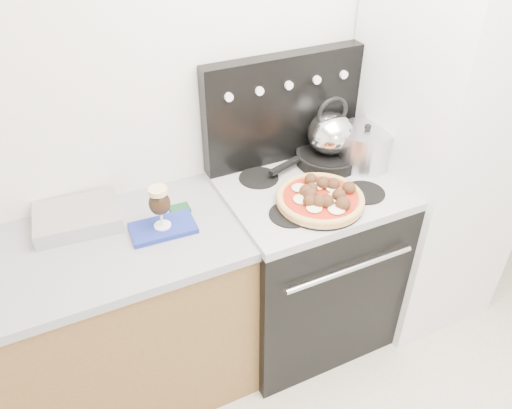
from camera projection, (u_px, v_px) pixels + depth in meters
room_shell at (460, 257)px, 1.33m from camera, size 3.52×3.01×2.52m
base_cabinet at (76, 340)px, 2.12m from camera, size 1.45×0.60×0.86m
countertop at (50, 263)px, 1.86m from camera, size 1.48×0.63×0.04m
stove_body at (304, 265)px, 2.48m from camera, size 0.76×0.65×0.88m
cooktop at (310, 189)px, 2.21m from camera, size 0.76×0.65×0.04m
backguard at (283, 109)px, 2.25m from camera, size 0.76×0.08×0.50m
fridge at (439, 148)px, 2.40m from camera, size 0.64×0.68×1.90m
foil_sheet at (78, 217)px, 1.99m from camera, size 0.35×0.27×0.07m
oven_mitt at (163, 228)px, 1.97m from camera, size 0.26×0.16×0.02m
beer_glass at (160, 207)px, 1.91m from camera, size 0.10×0.10×0.18m
pizza_pan at (320, 203)px, 2.08m from camera, size 0.46×0.46×0.01m
pizza at (320, 197)px, 2.06m from camera, size 0.42×0.42×0.05m
skillet at (328, 157)px, 2.34m from camera, size 0.38×0.38×0.05m
tea_kettle at (331, 130)px, 2.26m from camera, size 0.23×0.23×0.23m
stock_pot at (365, 148)px, 2.29m from camera, size 0.29×0.29×0.17m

